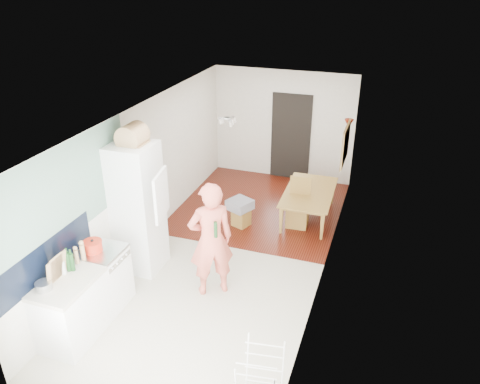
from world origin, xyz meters
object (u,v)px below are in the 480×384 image
Objects in this scene: dining_table at (310,207)px; stool at (241,217)px; person at (211,230)px; dining_chair at (298,204)px; drying_rack at (260,382)px.

stool is (-1.18, -0.72, -0.06)m from dining_table.
dining_table is (0.96, 2.74, -0.83)m from person.
dining_chair is 1.11× the size of drying_rack.
stool is at bearing 119.70° from dining_table.
dining_table is at bearing 86.01° from drying_rack.
dining_chair is 4.24m from drying_rack.
stool is 4.14m from drying_rack.
drying_rack is (1.52, -3.84, 0.24)m from stool.
dining_table is at bearing -144.49° from person.
drying_rack is (1.30, -1.82, -0.66)m from person.
person reaches higher than stool.
stool is (-0.22, 2.02, -0.90)m from person.
person is 1.53× the size of dining_table.
dining_chair is at bearing 19.53° from stool.
drying_rack is at bearing -86.73° from dining_chair.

